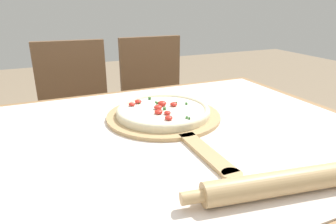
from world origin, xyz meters
TOP-DOWN VIEW (x-y plane):
  - dining_table at (0.00, 0.00)m, footprint 1.25×1.03m
  - towel_cloth at (0.00, 0.00)m, footprint 1.17×0.95m
  - pizza_peel at (0.00, 0.10)m, footprint 0.39×0.63m
  - pizza at (0.00, 0.12)m, footprint 0.32×0.32m
  - rolling_pin at (0.08, -0.38)m, footprint 0.49×0.11m
  - chair_left at (-0.22, 0.87)m, footprint 0.43×0.43m
  - chair_right at (0.26, 0.87)m, footprint 0.41×0.41m

SIDE VIEW (x-z plane):
  - chair_left at x=-0.22m, z-range 0.08..0.98m
  - chair_right at x=0.26m, z-range 0.08..0.98m
  - dining_table at x=0.00m, z-range 0.27..0.99m
  - towel_cloth at x=0.00m, z-range 0.73..0.73m
  - pizza_peel at x=0.00m, z-range 0.73..0.74m
  - pizza at x=0.00m, z-range 0.74..0.77m
  - rolling_pin at x=0.08m, z-range 0.73..0.78m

